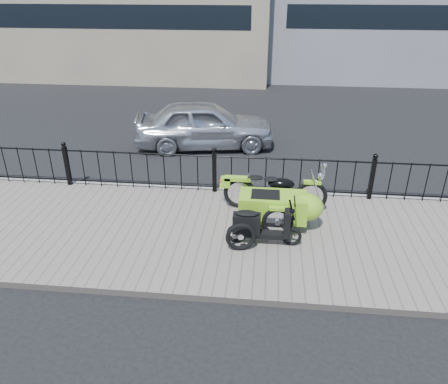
# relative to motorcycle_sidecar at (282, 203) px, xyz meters

# --- Properties ---
(ground) EXTENTS (120.00, 120.00, 0.00)m
(ground) POSITION_rel_motorcycle_sidecar_xyz_m (-1.51, 0.04, -0.59)
(ground) COLOR black
(ground) RESTS_ON ground
(sidewalk) EXTENTS (30.00, 3.80, 0.12)m
(sidewalk) POSITION_rel_motorcycle_sidecar_xyz_m (-1.51, -0.46, -0.53)
(sidewalk) COLOR gray
(sidewalk) RESTS_ON ground
(curb) EXTENTS (30.00, 0.10, 0.12)m
(curb) POSITION_rel_motorcycle_sidecar_xyz_m (-1.51, 1.48, -0.53)
(curb) COLOR gray
(curb) RESTS_ON ground
(iron_fence) EXTENTS (14.11, 0.11, 1.08)m
(iron_fence) POSITION_rel_motorcycle_sidecar_xyz_m (-1.51, 1.34, -0.01)
(iron_fence) COLOR black
(iron_fence) RESTS_ON sidewalk
(motorcycle_sidecar) EXTENTS (2.28, 1.48, 0.98)m
(motorcycle_sidecar) POSITION_rel_motorcycle_sidecar_xyz_m (0.00, 0.00, 0.00)
(motorcycle_sidecar) COLOR black
(motorcycle_sidecar) RESTS_ON sidewalk
(scooter) EXTENTS (1.40, 0.41, 0.95)m
(scooter) POSITION_rel_motorcycle_sidecar_xyz_m (-0.42, -0.76, -0.11)
(scooter) COLOR black
(scooter) RESTS_ON sidewalk
(spare_tire) EXTENTS (0.56, 0.18, 0.56)m
(spare_tire) POSITION_rel_motorcycle_sidecar_xyz_m (-0.74, -1.02, -0.20)
(spare_tire) COLOR black
(spare_tire) RESTS_ON sidewalk
(sedan_car) EXTENTS (4.26, 2.28, 1.38)m
(sedan_car) POSITION_rel_motorcycle_sidecar_xyz_m (-2.20, 4.55, 0.10)
(sedan_car) COLOR silver
(sedan_car) RESTS_ON ground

